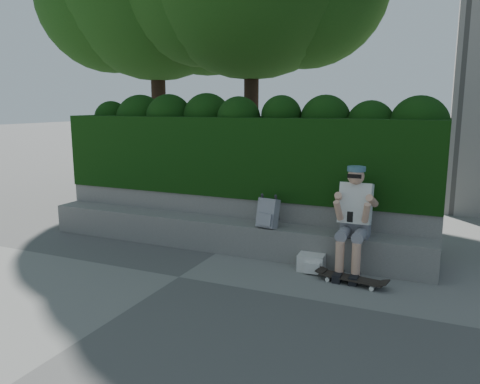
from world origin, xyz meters
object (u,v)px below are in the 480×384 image
at_px(backpack_plaid, 268,213).
at_px(skateboard, 351,279).
at_px(person, 354,216).
at_px(backpack_ground, 311,263).

bearing_deg(backpack_plaid, skateboard, -10.06).
bearing_deg(person, skateboard, -79.94).
xyz_separation_m(skateboard, backpack_ground, (-0.57, 0.26, 0.04)).
distance_m(skateboard, backpack_plaid, 1.49).
distance_m(backpack_plaid, backpack_ground, 0.92).
bearing_deg(skateboard, backpack_plaid, 166.94).
relative_size(person, backpack_ground, 4.10).
height_order(person, backpack_plaid, person).
bearing_deg(backpack_plaid, person, 7.55).
xyz_separation_m(person, backpack_plaid, (-1.20, 0.08, -0.10)).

